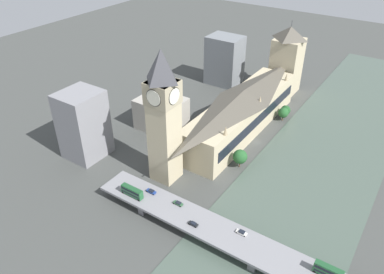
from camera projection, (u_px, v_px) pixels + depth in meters
name	position (u px, v px, depth m)	size (l,w,h in m)	color
ground_plane	(257.00, 143.00, 215.12)	(600.00, 600.00, 0.00)	#424442
river_water	(319.00, 164.00, 197.91)	(61.02, 360.00, 0.30)	#47564C
parliament_hall	(243.00, 111.00, 220.37)	(22.96, 103.30, 26.27)	#C1B28E
clock_tower	(164.00, 114.00, 169.73)	(13.19, 13.19, 66.76)	#C1B28E
victoria_tower	(287.00, 60.00, 260.18)	(18.46, 18.46, 50.92)	#C1B28E
road_bridge	(259.00, 252.00, 142.83)	(154.05, 15.31, 5.65)	slate
double_decker_bus_lead	(132.00, 191.00, 166.91)	(11.17, 2.63, 4.63)	#235B33
double_decker_bus_mid	(328.00, 271.00, 131.12)	(10.38, 2.57, 4.86)	#235B33
car_northbound_lead	(193.00, 224.00, 152.79)	(4.15, 1.75, 1.39)	black
car_northbound_mid	(151.00, 191.00, 169.74)	(4.74, 1.92, 1.37)	navy
car_northbound_tail	(178.00, 203.00, 163.12)	(4.53, 1.84, 1.36)	#2D5638
car_southbound_mid	(242.00, 232.00, 148.87)	(4.53, 1.93, 1.42)	silver
city_block_west	(225.00, 60.00, 275.67)	(24.22, 19.16, 35.61)	slate
city_block_center	(161.00, 113.00, 224.90)	(26.79, 21.97, 18.81)	#A39E93
city_block_east	(83.00, 125.00, 195.95)	(19.69, 21.12, 36.92)	gray
tree_embankment_near	(286.00, 110.00, 237.53)	(6.18, 6.18, 8.08)	brown
tree_embankment_mid	(240.00, 157.00, 192.25)	(7.54, 7.54, 10.28)	brown
tree_embankment_far	(283.00, 113.00, 233.74)	(6.47, 6.47, 8.75)	brown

